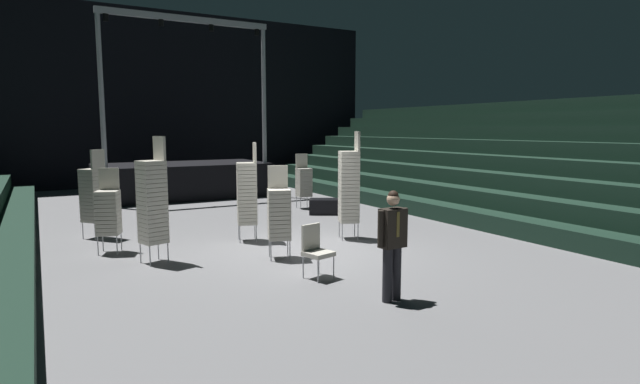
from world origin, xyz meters
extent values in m
cube|color=slate|center=(0.00, 0.00, -0.05)|extent=(22.00, 30.00, 0.10)
cube|color=black|center=(0.00, 15.00, 4.00)|extent=(22.00, 0.30, 8.00)
cube|color=black|center=(-5.38, 1.00, 0.23)|extent=(0.75, 24.00, 0.45)
cube|color=black|center=(5.38, 1.00, 0.23)|extent=(0.75, 24.00, 0.45)
cube|color=black|center=(6.12, 1.00, 0.68)|extent=(0.75, 24.00, 0.45)
cube|color=black|center=(6.88, 1.00, 1.12)|extent=(0.75, 24.00, 0.45)
cube|color=black|center=(7.62, 1.00, 1.57)|extent=(0.75, 24.00, 0.45)
cube|color=black|center=(8.38, 1.00, 2.02)|extent=(0.75, 24.00, 0.45)
cube|color=black|center=(9.12, 1.00, 2.48)|extent=(0.75, 24.00, 0.45)
cube|color=black|center=(9.88, 1.00, 2.93)|extent=(0.75, 24.00, 0.45)
cube|color=black|center=(10.62, 1.00, 3.38)|extent=(0.75, 24.00, 0.45)
cube|color=black|center=(0.00, 10.22, 0.65)|extent=(6.26, 3.29, 1.29)
cylinder|color=#9EA0A8|center=(-2.88, 8.83, 3.86)|extent=(0.16, 0.16, 5.13)
cylinder|color=#9EA0A8|center=(2.88, 8.83, 3.86)|extent=(0.16, 0.16, 5.13)
cube|color=#9EA0A8|center=(0.00, 8.83, 6.42)|extent=(5.96, 0.20, 0.20)
cylinder|color=black|center=(-2.63, 8.83, 6.20)|extent=(0.18, 0.18, 0.22)
cylinder|color=black|center=(-0.88, 8.83, 6.20)|extent=(0.18, 0.18, 0.22)
cylinder|color=black|center=(0.88, 8.83, 6.20)|extent=(0.18, 0.18, 0.22)
cylinder|color=black|center=(2.63, 8.83, 6.20)|extent=(0.18, 0.18, 0.22)
cylinder|color=black|center=(-0.16, -3.35, 0.42)|extent=(0.15, 0.15, 0.84)
cylinder|color=black|center=(-0.34, -3.37, 0.42)|extent=(0.15, 0.15, 0.84)
cube|color=silver|center=(-0.24, -3.42, 1.14)|extent=(0.19, 0.11, 0.59)
cube|color=black|center=(-0.25, -3.36, 1.14)|extent=(0.42, 0.26, 0.59)
cube|color=brown|center=(-0.24, -3.47, 1.21)|extent=(0.06, 0.02, 0.38)
cylinder|color=black|center=(-0.01, -3.34, 1.15)|extent=(0.10, 0.10, 0.55)
cylinder|color=black|center=(-0.48, -3.38, 1.15)|extent=(0.10, 0.10, 0.55)
sphere|color=#DBAD89|center=(-0.25, -3.36, 1.57)|extent=(0.20, 0.20, 0.20)
sphere|color=black|center=(-0.25, -3.36, 1.63)|extent=(0.16, 0.16, 0.16)
cylinder|color=#B2B5BA|center=(2.94, 5.12, 0.20)|extent=(0.02, 0.02, 0.40)
cylinder|color=#B2B5BA|center=(2.56, 5.16, 0.20)|extent=(0.02, 0.02, 0.40)
cylinder|color=#B2B5BA|center=(2.97, 5.50, 0.20)|extent=(0.02, 0.02, 0.40)
cylinder|color=#B2B5BA|center=(2.60, 5.54, 0.20)|extent=(0.02, 0.02, 0.40)
cube|color=#B7B2A3|center=(2.77, 5.33, 0.44)|extent=(0.48, 0.48, 0.08)
cube|color=#B7B2A3|center=(2.77, 5.33, 0.53)|extent=(0.48, 0.48, 0.08)
cube|color=#B7B2A3|center=(2.77, 5.33, 0.61)|extent=(0.48, 0.48, 0.08)
cube|color=#B7B2A3|center=(2.77, 5.33, 0.70)|extent=(0.48, 0.48, 0.08)
cube|color=#B7B2A3|center=(2.77, 5.33, 0.78)|extent=(0.48, 0.48, 0.08)
cube|color=#B7B2A3|center=(2.77, 5.33, 0.87)|extent=(0.48, 0.48, 0.08)
cube|color=#B7B2A3|center=(2.77, 5.33, 0.95)|extent=(0.48, 0.48, 0.08)
cube|color=#B7B2A3|center=(2.77, 5.33, 1.04)|extent=(0.48, 0.48, 0.08)
cube|color=#B7B2A3|center=(2.77, 5.33, 1.12)|extent=(0.48, 0.48, 0.08)
cube|color=#B7B2A3|center=(2.77, 5.33, 1.21)|extent=(0.48, 0.48, 0.08)
cube|color=#B7B2A3|center=(2.77, 5.33, 1.29)|extent=(0.48, 0.48, 0.08)
cube|color=#B7B2A3|center=(2.79, 5.52, 1.56)|extent=(0.41, 0.09, 0.46)
cylinder|color=#B2B5BA|center=(-3.08, 0.46, 0.20)|extent=(0.02, 0.02, 0.40)
cylinder|color=#B2B5BA|center=(-3.20, 0.82, 0.20)|extent=(0.02, 0.02, 0.40)
cylinder|color=#B2B5BA|center=(-2.72, 0.57, 0.20)|extent=(0.02, 0.02, 0.40)
cylinder|color=#B2B5BA|center=(-2.83, 0.93, 0.20)|extent=(0.02, 0.02, 0.40)
cube|color=#B7B2A3|center=(-2.96, 0.70, 0.44)|extent=(0.55, 0.55, 0.08)
cube|color=#B7B2A3|center=(-2.96, 0.70, 0.53)|extent=(0.55, 0.55, 0.08)
cube|color=#B7B2A3|center=(-2.96, 0.70, 0.61)|extent=(0.55, 0.55, 0.08)
cube|color=#B7B2A3|center=(-2.96, 0.70, 0.70)|extent=(0.55, 0.55, 0.08)
cube|color=#B7B2A3|center=(-2.96, 0.70, 0.78)|extent=(0.55, 0.55, 0.08)
cube|color=#B7B2A3|center=(-2.96, 0.70, 0.87)|extent=(0.55, 0.55, 0.08)
cube|color=#B7B2A3|center=(-2.96, 0.70, 0.95)|extent=(0.55, 0.55, 0.08)
cube|color=#B7B2A3|center=(-2.96, 0.70, 1.04)|extent=(0.55, 0.55, 0.08)
cube|color=#B7B2A3|center=(-2.96, 0.70, 1.12)|extent=(0.55, 0.55, 0.08)
cube|color=#B7B2A3|center=(-2.96, 0.70, 1.21)|extent=(0.55, 0.55, 0.08)
cube|color=#B7B2A3|center=(-2.96, 0.70, 1.29)|extent=(0.55, 0.55, 0.08)
cube|color=#B7B2A3|center=(-2.96, 0.70, 1.38)|extent=(0.55, 0.55, 0.08)
cube|color=#B7B2A3|center=(-2.96, 0.70, 1.46)|extent=(0.55, 0.55, 0.08)
cube|color=#B7B2A3|center=(-2.96, 0.70, 1.55)|extent=(0.55, 0.55, 0.08)
cube|color=#B7B2A3|center=(-2.96, 0.70, 1.63)|extent=(0.55, 0.55, 0.08)
cube|color=#B7B2A3|center=(-2.96, 0.70, 1.72)|extent=(0.55, 0.55, 0.08)
cube|color=#B7B2A3|center=(-2.96, 0.70, 1.80)|extent=(0.55, 0.55, 0.08)
cube|color=#B7B2A3|center=(-2.96, 0.70, 1.89)|extent=(0.55, 0.55, 0.08)
cube|color=#B7B2A3|center=(-2.96, 0.70, 1.97)|extent=(0.55, 0.55, 0.08)
cube|color=#B7B2A3|center=(-2.77, 0.75, 2.25)|extent=(0.17, 0.40, 0.46)
cylinder|color=#B2B5BA|center=(-0.55, -0.44, 0.20)|extent=(0.02, 0.02, 0.40)
cylinder|color=#B2B5BA|center=(-0.91, -0.31, 0.20)|extent=(0.02, 0.02, 0.40)
cylinder|color=#B2B5BA|center=(-0.43, -0.08, 0.20)|extent=(0.02, 0.02, 0.40)
cylinder|color=#B2B5BA|center=(-0.79, 0.05, 0.20)|extent=(0.02, 0.02, 0.40)
cube|color=#B7B2A3|center=(-0.67, -0.19, 0.44)|extent=(0.56, 0.56, 0.08)
cube|color=#B7B2A3|center=(-0.67, -0.19, 0.53)|extent=(0.56, 0.56, 0.08)
cube|color=#B7B2A3|center=(-0.67, -0.19, 0.61)|extent=(0.56, 0.56, 0.08)
cube|color=#B7B2A3|center=(-0.67, -0.19, 0.70)|extent=(0.56, 0.56, 0.08)
cube|color=#B7B2A3|center=(-0.67, -0.19, 0.78)|extent=(0.56, 0.56, 0.08)
cube|color=#B7B2A3|center=(-0.67, -0.19, 0.87)|extent=(0.56, 0.56, 0.08)
cube|color=#B7B2A3|center=(-0.67, -0.19, 0.95)|extent=(0.56, 0.56, 0.08)
cube|color=#B7B2A3|center=(-0.67, -0.19, 1.04)|extent=(0.56, 0.56, 0.08)
cube|color=#B7B2A3|center=(-0.67, -0.19, 1.12)|extent=(0.56, 0.56, 0.08)
cube|color=#B7B2A3|center=(-0.67, -0.19, 1.21)|extent=(0.56, 0.56, 0.08)
cube|color=#B7B2A3|center=(-0.67, -0.19, 1.29)|extent=(0.56, 0.56, 0.08)
cube|color=#B7B2A3|center=(-0.67, -0.19, 1.38)|extent=(0.56, 0.56, 0.08)
cube|color=#B7B2A3|center=(-0.61, -0.01, 1.65)|extent=(0.40, 0.18, 0.46)
cylinder|color=#B2B5BA|center=(1.32, 0.59, 0.20)|extent=(0.02, 0.02, 0.40)
cylinder|color=#B2B5BA|center=(1.45, 0.95, 0.20)|extent=(0.02, 0.02, 0.40)
cylinder|color=#B2B5BA|center=(1.67, 0.46, 0.20)|extent=(0.02, 0.02, 0.40)
cylinder|color=#B2B5BA|center=(1.81, 0.81, 0.20)|extent=(0.02, 0.02, 0.40)
cube|color=#B7B2A3|center=(1.56, 0.70, 0.44)|extent=(0.57, 0.57, 0.08)
cube|color=#B7B2A3|center=(1.56, 0.70, 0.53)|extent=(0.57, 0.57, 0.08)
cube|color=#B7B2A3|center=(1.56, 0.70, 0.61)|extent=(0.57, 0.57, 0.08)
cube|color=#B7B2A3|center=(1.56, 0.70, 0.70)|extent=(0.57, 0.57, 0.08)
cube|color=#B7B2A3|center=(1.56, 0.70, 0.78)|extent=(0.57, 0.57, 0.08)
cube|color=#B7B2A3|center=(1.56, 0.70, 0.87)|extent=(0.57, 0.57, 0.08)
cube|color=#B7B2A3|center=(1.56, 0.70, 0.95)|extent=(0.57, 0.57, 0.08)
cube|color=#B7B2A3|center=(1.56, 0.70, 1.04)|extent=(0.57, 0.57, 0.08)
cube|color=#B7B2A3|center=(1.56, 0.70, 1.12)|extent=(0.57, 0.57, 0.08)
cube|color=#B7B2A3|center=(1.56, 0.70, 1.21)|extent=(0.57, 0.57, 0.08)
cube|color=#B7B2A3|center=(1.56, 0.70, 1.29)|extent=(0.57, 0.57, 0.08)
cube|color=#B7B2A3|center=(1.56, 0.70, 1.38)|extent=(0.57, 0.57, 0.08)
cube|color=#B7B2A3|center=(1.56, 0.70, 1.46)|extent=(0.57, 0.57, 0.08)
cube|color=#B7B2A3|center=(1.56, 0.70, 1.55)|extent=(0.57, 0.57, 0.08)
cube|color=#B7B2A3|center=(1.56, 0.70, 1.63)|extent=(0.57, 0.57, 0.08)
cube|color=#B7B2A3|center=(1.56, 0.70, 1.72)|extent=(0.57, 0.57, 0.08)
cube|color=#B7B2A3|center=(1.56, 0.70, 1.80)|extent=(0.57, 0.57, 0.08)
cube|color=#B7B2A3|center=(1.56, 0.70, 1.89)|extent=(0.57, 0.57, 0.08)
cube|color=#B7B2A3|center=(1.56, 0.70, 1.97)|extent=(0.57, 0.57, 0.08)
cube|color=#B7B2A3|center=(1.56, 0.70, 2.06)|extent=(0.57, 0.57, 0.08)
cube|color=#B7B2A3|center=(1.74, 0.63, 2.33)|extent=(0.19, 0.40, 0.46)
cylinder|color=#B2B5BA|center=(-0.88, 1.53, 0.20)|extent=(0.02, 0.02, 0.40)
cylinder|color=#B2B5BA|center=(-0.77, 1.89, 0.20)|extent=(0.02, 0.02, 0.40)
cylinder|color=#B2B5BA|center=(-0.51, 1.42, 0.20)|extent=(0.02, 0.02, 0.40)
cylinder|color=#B2B5BA|center=(-0.41, 1.78, 0.20)|extent=(0.02, 0.02, 0.40)
cube|color=#B7B2A3|center=(-0.64, 1.66, 0.44)|extent=(0.55, 0.55, 0.08)
cube|color=#B7B2A3|center=(-0.64, 1.66, 0.53)|extent=(0.55, 0.55, 0.08)
cube|color=#B7B2A3|center=(-0.64, 1.66, 0.61)|extent=(0.55, 0.55, 0.08)
cube|color=#B7B2A3|center=(-0.64, 1.66, 0.70)|extent=(0.55, 0.55, 0.08)
cube|color=#B7B2A3|center=(-0.64, 1.66, 0.78)|extent=(0.55, 0.55, 0.08)
cube|color=#B7B2A3|center=(-0.64, 1.66, 0.87)|extent=(0.55, 0.55, 0.08)
cube|color=#B7B2A3|center=(-0.64, 1.66, 0.95)|extent=(0.55, 0.55, 0.08)
cube|color=#B7B2A3|center=(-0.64, 1.66, 1.04)|extent=(0.55, 0.55, 0.08)
cube|color=#B7B2A3|center=(-0.64, 1.66, 1.12)|extent=(0.55, 0.55, 0.08)
cube|color=#B7B2A3|center=(-0.64, 1.66, 1.21)|extent=(0.55, 0.55, 0.08)
cube|color=#B7B2A3|center=(-0.64, 1.66, 1.29)|extent=(0.55, 0.55, 0.08)
cube|color=#B7B2A3|center=(-0.64, 1.66, 1.38)|extent=(0.55, 0.55, 0.08)
cube|color=#B7B2A3|center=(-0.64, 1.66, 1.46)|extent=(0.55, 0.55, 0.08)
cube|color=#B7B2A3|center=(-0.64, 1.66, 1.55)|extent=(0.55, 0.55, 0.08)
cube|color=#B7B2A3|center=(-0.64, 1.66, 1.63)|extent=(0.55, 0.55, 0.08)
cube|color=#B7B2A3|center=(-0.64, 1.66, 1.72)|extent=(0.55, 0.55, 0.08)
cube|color=#B7B2A3|center=(-0.64, 1.66, 1.80)|extent=(0.55, 0.55, 0.08)
cube|color=#B7B2A3|center=(-0.45, 1.60, 2.08)|extent=(0.16, 0.40, 0.46)
cylinder|color=#B2B5BA|center=(-4.00, 3.77, 0.20)|extent=(0.02, 0.02, 0.40)
cylinder|color=#B2B5BA|center=(-3.72, 4.02, 0.20)|extent=(0.02, 0.02, 0.40)
cylinder|color=#B2B5BA|center=(-3.75, 3.48, 0.20)|extent=(0.02, 0.02, 0.40)
cylinder|color=#B2B5BA|center=(-3.47, 3.73, 0.20)|extent=(0.02, 0.02, 0.40)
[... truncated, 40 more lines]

